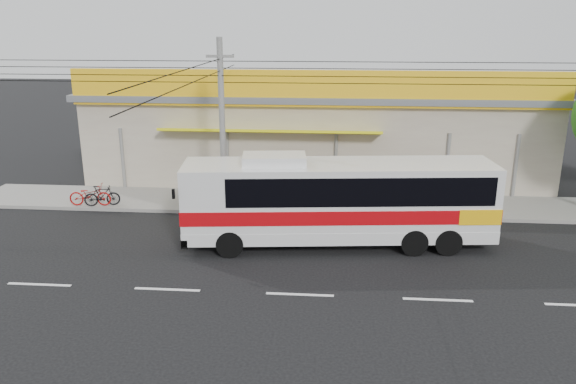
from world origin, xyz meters
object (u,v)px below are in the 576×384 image
(utility_pole, at_px, (220,71))
(motorbike_red, at_px, (90,195))
(motorbike_dark, at_px, (102,196))
(coach_bus, at_px, (343,197))

(utility_pole, bearing_deg, motorbike_red, 175.19)
(motorbike_dark, height_order, utility_pole, utility_pole)
(motorbike_red, height_order, motorbike_dark, motorbike_red)
(motorbike_red, bearing_deg, utility_pole, -99.11)
(motorbike_red, distance_m, utility_pole, 7.98)
(coach_bus, height_order, motorbike_red, coach_bus)
(coach_bus, relative_size, utility_pole, 0.32)
(motorbike_dark, relative_size, utility_pole, 0.04)
(motorbike_red, distance_m, motorbike_dark, 0.53)
(coach_bus, relative_size, motorbike_red, 6.18)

